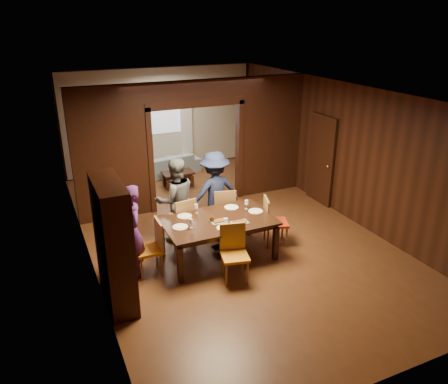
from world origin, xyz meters
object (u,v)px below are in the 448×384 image
person_navy (215,192)px  coffee_table (178,179)px  person_purple (132,232)px  person_grey (176,200)px  chair_far_r (223,209)px  chair_near (235,255)px  chair_far_l (182,220)px  sofa (164,165)px  chair_right (276,221)px  chair_left (148,248)px  hutch (113,244)px  dining_table (218,238)px

person_navy → coffee_table: (0.10, 2.70, -0.65)m
person_purple → person_grey: person_grey is taller
chair_far_r → person_navy: bearing=-29.3°
chair_near → chair_far_l: bearing=116.2°
person_purple → chair_far_l: bearing=118.5°
person_grey → chair_near: bearing=102.9°
sofa → person_purple: bearing=57.7°
coffee_table → chair_right: 3.84m
chair_near → coffee_table: bearing=96.4°
person_purple → coffee_table: 4.29m
coffee_table → chair_left: (-1.80, -3.77, 0.28)m
person_grey → chair_left: 1.34m
sofa → chair_right: chair_right is taller
sofa → person_navy: bearing=79.8°
chair_far_l → chair_left: bearing=34.6°
person_purple → hutch: size_ratio=0.82×
hutch → person_grey: bearing=46.1°
person_purple → dining_table: (1.56, -0.02, -0.44)m
chair_right → chair_far_l: (-1.65, 0.80, 0.00)m
chair_left → chair_far_l: 1.20m
chair_right → chair_far_l: same height
person_grey → coffee_table: person_grey is taller
coffee_table → chair_near: size_ratio=0.82×
chair_far_r → chair_near: bearing=85.4°
chair_near → hutch: 2.00m
dining_table → person_purple: bearing=179.1°
person_purple → dining_table: 1.62m
person_grey → chair_far_r: size_ratio=1.76×
chair_left → chair_near: bearing=58.1°
coffee_table → person_navy: bearing=-92.2°
chair_near → person_grey: bearing=116.6°
sofa → chair_far_l: chair_far_l is taller
sofa → hutch: hutch is taller
person_navy → chair_left: (-1.70, -1.07, -0.36)m
coffee_table → hutch: size_ratio=0.40×
person_navy → coffee_table: person_navy is taller
person_purple → chair_left: bearing=71.5°
person_navy → hutch: hutch is taller
person_grey → chair_right: 1.99m
person_purple → dining_table: size_ratio=0.82×
person_grey → person_navy: size_ratio=1.00×
chair_left → chair_right: same height
coffee_table → dining_table: bearing=-97.4°
person_grey → chair_far_r: bearing=177.3°
dining_table → chair_left: size_ratio=2.05×
sofa → hutch: bearing=56.4°
person_navy → sofa: size_ratio=0.86×
chair_near → chair_right: bearing=45.8°
person_grey → chair_far_l: person_grey is taller
person_grey → chair_far_l: 0.41m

